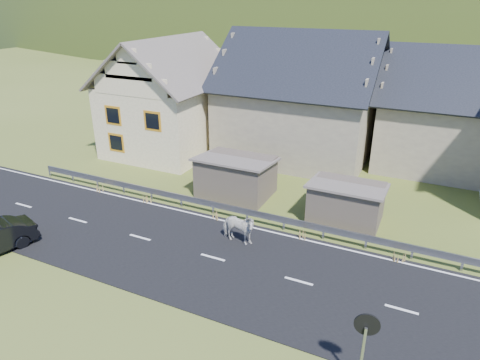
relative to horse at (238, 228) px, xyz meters
The scene contains 13 objects.
ground 1.87m from the horse, 106.25° to the right, with size 160.00×160.00×0.00m, color #415118.
road 1.86m from the horse, 106.25° to the right, with size 60.00×7.00×0.04m, color black.
lane_markings 1.85m from the horse, 106.25° to the right, with size 60.00×6.60×0.01m, color silver.
guardrail 2.13m from the horse, 102.84° to the left, with size 28.10×0.09×0.75m.
shed_left 5.48m from the horse, 116.83° to the left, with size 4.30×3.30×2.40m, color brown.
shed_right 5.96m from the horse, 47.42° to the left, with size 3.80×2.90×2.20m, color brown.
house_cream 15.17m from the horse, 135.26° to the left, with size 7.80×9.80×8.30m.
house_stone_a 13.99m from the horse, 96.27° to the left, with size 10.80×9.80×8.90m.
house_stone_b 17.92m from the horse, 61.00° to the left, with size 9.80×8.80×8.10m.
mountain 179.65m from the horse, 88.55° to the left, with size 440.00×280.00×260.00m, color #293F17.
conifer_patch 121.86m from the horse, 117.10° to the left, with size 76.00×50.00×28.00m, color black.
horse is the anchor object (origin of this frame).
traffic_mirror 8.85m from the horse, 39.97° to the right, with size 0.73×0.25×2.65m.
Camera 1 is at (7.99, -14.01, 10.79)m, focal length 32.00 mm.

